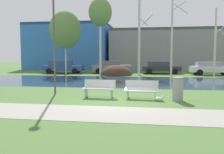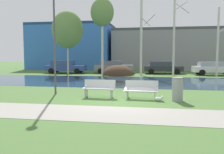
{
  "view_description": "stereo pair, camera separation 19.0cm",
  "coord_description": "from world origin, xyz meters",
  "px_view_note": "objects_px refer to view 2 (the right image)",
  "views": [
    {
      "loc": [
        1.37,
        -10.55,
        2.04
      ],
      "look_at": [
        -0.47,
        1.59,
        0.98
      ],
      "focal_mm": 38.52,
      "sensor_mm": 36.0,
      "label": 1
    },
    {
      "loc": [
        1.56,
        -10.52,
        2.04
      ],
      "look_at": [
        -0.47,
        1.59,
        0.98
      ],
      "focal_mm": 38.52,
      "sensor_mm": 36.0,
      "label": 2
    }
  ],
  "objects_px": {
    "bench_left": "(99,88)",
    "parked_sedan_second_grey": "(113,67)",
    "seagull": "(159,99)",
    "streetlamp": "(54,21)",
    "bench_right": "(141,89)",
    "parked_hatch_third_dark": "(162,67)",
    "parked_van_nearest_blue": "(65,67)",
    "parked_wagon_fourth_white": "(213,68)",
    "trash_bin": "(178,89)"
  },
  "relations": [
    {
      "from": "seagull",
      "to": "parked_sedan_second_grey",
      "type": "height_order",
      "value": "parked_sedan_second_grey"
    },
    {
      "from": "parked_van_nearest_blue",
      "to": "parked_sedan_second_grey",
      "type": "xyz_separation_m",
      "value": [
        5.75,
        0.87,
        -0.0
      ]
    },
    {
      "from": "parked_sedan_second_grey",
      "to": "parked_wagon_fourth_white",
      "type": "xyz_separation_m",
      "value": [
        11.19,
        -1.06,
        -0.02
      ]
    },
    {
      "from": "bench_left",
      "to": "parked_wagon_fourth_white",
      "type": "bearing_deg",
      "value": 60.11
    },
    {
      "from": "seagull",
      "to": "parked_van_nearest_blue",
      "type": "bearing_deg",
      "value": 122.61
    },
    {
      "from": "bench_right",
      "to": "seagull",
      "type": "relative_size",
      "value": 3.7
    },
    {
      "from": "parked_wagon_fourth_white",
      "to": "trash_bin",
      "type": "bearing_deg",
      "value": -108.35
    },
    {
      "from": "parked_hatch_third_dark",
      "to": "parked_sedan_second_grey",
      "type": "bearing_deg",
      "value": -178.91
    },
    {
      "from": "parked_van_nearest_blue",
      "to": "streetlamp",
      "type": "bearing_deg",
      "value": -71.34
    },
    {
      "from": "parked_hatch_third_dark",
      "to": "parked_wagon_fourth_white",
      "type": "height_order",
      "value": "parked_wagon_fourth_white"
    },
    {
      "from": "bench_left",
      "to": "seagull",
      "type": "relative_size",
      "value": 3.7
    },
    {
      "from": "bench_right",
      "to": "trash_bin",
      "type": "relative_size",
      "value": 1.51
    },
    {
      "from": "parked_sedan_second_grey",
      "to": "trash_bin",
      "type": "bearing_deg",
      "value": -71.52
    },
    {
      "from": "bench_right",
      "to": "streetlamp",
      "type": "height_order",
      "value": "streetlamp"
    },
    {
      "from": "seagull",
      "to": "parked_wagon_fourth_white",
      "type": "relative_size",
      "value": 0.09
    },
    {
      "from": "bench_left",
      "to": "bench_right",
      "type": "relative_size",
      "value": 1.0
    },
    {
      "from": "bench_right",
      "to": "seagull",
      "type": "bearing_deg",
      "value": -36.74
    },
    {
      "from": "parked_sedan_second_grey",
      "to": "parked_wagon_fourth_white",
      "type": "height_order",
      "value": "parked_sedan_second_grey"
    },
    {
      "from": "trash_bin",
      "to": "parked_van_nearest_blue",
      "type": "distance_m",
      "value": 20.1
    },
    {
      "from": "seagull",
      "to": "parked_sedan_second_grey",
      "type": "relative_size",
      "value": 0.09
    },
    {
      "from": "parked_wagon_fourth_white",
      "to": "bench_right",
      "type": "bearing_deg",
      "value": -113.92
    },
    {
      "from": "bench_left",
      "to": "parked_sedan_second_grey",
      "type": "height_order",
      "value": "parked_sedan_second_grey"
    },
    {
      "from": "bench_left",
      "to": "trash_bin",
      "type": "height_order",
      "value": "trash_bin"
    },
    {
      "from": "parked_sedan_second_grey",
      "to": "parked_hatch_third_dark",
      "type": "xyz_separation_m",
      "value": [
        5.8,
        0.11,
        -0.03
      ]
    },
    {
      "from": "seagull",
      "to": "parked_sedan_second_grey",
      "type": "bearing_deg",
      "value": 105.74
    },
    {
      "from": "bench_right",
      "to": "seagull",
      "type": "xyz_separation_m",
      "value": [
        0.84,
        -0.63,
        -0.34
      ]
    },
    {
      "from": "streetlamp",
      "to": "bench_right",
      "type": "bearing_deg",
      "value": -8.77
    },
    {
      "from": "parked_hatch_third_dark",
      "to": "parked_wagon_fourth_white",
      "type": "distance_m",
      "value": 5.51
    },
    {
      "from": "streetlamp",
      "to": "parked_hatch_third_dark",
      "type": "xyz_separation_m",
      "value": [
        6.35,
        16.38,
        -3.15
      ]
    },
    {
      "from": "parked_van_nearest_blue",
      "to": "parked_wagon_fourth_white",
      "type": "height_order",
      "value": "parked_van_nearest_blue"
    },
    {
      "from": "streetlamp",
      "to": "parked_wagon_fourth_white",
      "type": "distance_m",
      "value": 19.46
    },
    {
      "from": "parked_sedan_second_grey",
      "to": "parked_wagon_fourth_white",
      "type": "relative_size",
      "value": 1.02
    },
    {
      "from": "trash_bin",
      "to": "parked_hatch_third_dark",
      "type": "distance_m",
      "value": 17.44
    },
    {
      "from": "trash_bin",
      "to": "parked_van_nearest_blue",
      "type": "height_order",
      "value": "parked_van_nearest_blue"
    },
    {
      "from": "bench_left",
      "to": "streetlamp",
      "type": "distance_m",
      "value": 4.36
    },
    {
      "from": "bench_left",
      "to": "trash_bin",
      "type": "distance_m",
      "value": 3.77
    },
    {
      "from": "bench_right",
      "to": "bench_left",
      "type": "bearing_deg",
      "value": 180.0
    },
    {
      "from": "parked_sedan_second_grey",
      "to": "parked_hatch_third_dark",
      "type": "bearing_deg",
      "value": 1.09
    },
    {
      "from": "bench_left",
      "to": "streetlamp",
      "type": "relative_size",
      "value": 0.27
    },
    {
      "from": "trash_bin",
      "to": "bench_left",
      "type": "bearing_deg",
      "value": 174.76
    },
    {
      "from": "bench_right",
      "to": "parked_wagon_fourth_white",
      "type": "xyz_separation_m",
      "value": [
        7.06,
        15.93,
        0.3
      ]
    },
    {
      "from": "bench_right",
      "to": "parked_wagon_fourth_white",
      "type": "bearing_deg",
      "value": 66.08
    },
    {
      "from": "trash_bin",
      "to": "seagull",
      "type": "xyz_separation_m",
      "value": [
        -0.83,
        -0.28,
        -0.43
      ]
    },
    {
      "from": "parked_wagon_fourth_white",
      "to": "parked_hatch_third_dark",
      "type": "bearing_deg",
      "value": 167.73
    },
    {
      "from": "trash_bin",
      "to": "parked_wagon_fourth_white",
      "type": "distance_m",
      "value": 17.14
    },
    {
      "from": "bench_right",
      "to": "parked_wagon_fourth_white",
      "type": "distance_m",
      "value": 17.42
    },
    {
      "from": "seagull",
      "to": "parked_van_nearest_blue",
      "type": "distance_m",
      "value": 19.88
    },
    {
      "from": "streetlamp",
      "to": "parked_hatch_third_dark",
      "type": "distance_m",
      "value": 17.85
    },
    {
      "from": "bench_left",
      "to": "parked_van_nearest_blue",
      "type": "height_order",
      "value": "parked_van_nearest_blue"
    },
    {
      "from": "parked_van_nearest_blue",
      "to": "parked_wagon_fourth_white",
      "type": "xyz_separation_m",
      "value": [
        16.93,
        -0.19,
        -0.02
      ]
    }
  ]
}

